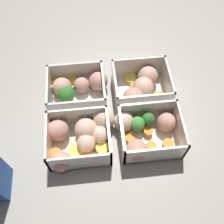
# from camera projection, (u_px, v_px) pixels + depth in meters

# --- Properties ---
(ground_plane) EXTENTS (4.00, 4.00, 0.00)m
(ground_plane) POSITION_uv_depth(u_px,v_px,m) (112.00, 117.00, 0.63)
(ground_plane) COLOR gray
(container_near_left) EXTENTS (0.13, 0.13, 0.07)m
(container_near_left) POSITION_uv_depth(u_px,v_px,m) (141.00, 87.00, 0.64)
(container_near_left) COLOR silver
(container_near_left) RESTS_ON ground_plane
(container_near_right) EXTENTS (0.16, 0.12, 0.07)m
(container_near_right) POSITION_uv_depth(u_px,v_px,m) (77.00, 89.00, 0.64)
(container_near_right) COLOR silver
(container_near_right) RESTS_ON ground_plane
(container_far_left) EXTENTS (0.15, 0.13, 0.07)m
(container_far_left) POSITION_uv_depth(u_px,v_px,m) (145.00, 132.00, 0.58)
(container_far_left) COLOR silver
(container_far_left) RESTS_ON ground_plane
(container_far_right) EXTENTS (0.17, 0.15, 0.07)m
(container_far_right) POSITION_uv_depth(u_px,v_px,m) (82.00, 136.00, 0.58)
(container_far_right) COLOR silver
(container_far_right) RESTS_ON ground_plane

